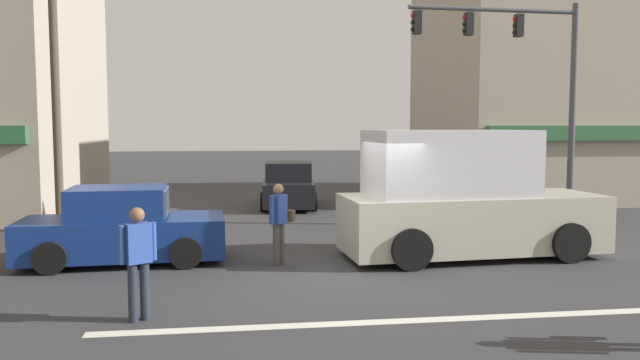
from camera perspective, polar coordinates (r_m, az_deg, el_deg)
ground_plane at (r=12.68m, az=3.48°, el=-7.97°), size 120.00×120.00×0.00m
lane_marking_stripe at (r=9.39m, az=7.79°, el=-12.64°), size 9.00×0.24×0.01m
building_right_corner at (r=27.44m, az=21.75°, el=8.45°), size 10.82×8.36×9.36m
utility_pole_near_left at (r=18.05m, az=-23.03°, el=7.87°), size 1.40×0.22×7.45m
utility_pole_far_right at (r=24.07m, az=20.62°, el=7.39°), size 1.40×0.22×7.69m
traffic_light_mast at (r=18.24m, az=18.66°, el=9.31°), size 4.89×0.39×6.20m
sedan_crossing_center at (r=22.01m, az=-2.91°, el=-0.59°), size 2.12×4.22×1.58m
box_truck_crossing_leftbound at (r=13.79m, az=12.95°, el=-1.76°), size 5.72×2.52×2.75m
sedan_crossing_rightbound at (r=13.59m, az=-17.59°, el=-4.27°), size 4.19×2.05×1.58m
pedestrian_mid_crossing at (r=9.46m, az=-16.31°, el=-6.74°), size 0.50×0.37×1.67m
pedestrian_far_side at (r=12.76m, az=-3.75°, el=-3.54°), size 0.56×0.61×1.67m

